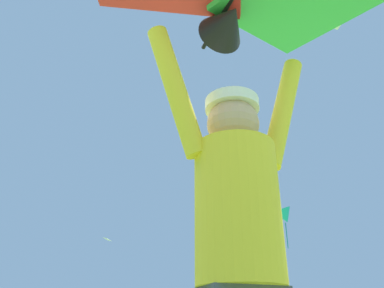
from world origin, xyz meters
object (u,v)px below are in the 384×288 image
(distant_kite_white_high_right, at_px, (333,21))
(distant_kite_black_far_center, at_px, (210,280))
(distant_kite_teal_mid_left, at_px, (285,216))
(kite_flyer_person, at_px, (240,254))
(distant_kite_white_high_left, at_px, (107,239))

(distant_kite_white_high_right, xyz_separation_m, distant_kite_black_far_center, (-2.54, 20.68, -8.70))
(distant_kite_black_far_center, relative_size, distant_kite_teal_mid_left, 0.47)
(kite_flyer_person, distance_m, distant_kite_white_high_left, 27.76)
(distant_kite_black_far_center, bearing_deg, distant_kite_teal_mid_left, -78.88)
(distant_kite_white_high_right, bearing_deg, kite_flyer_person, -124.25)
(distant_kite_white_high_right, xyz_separation_m, distant_kite_white_high_left, (-10.64, 16.00, -6.54))
(kite_flyer_person, relative_size, distant_kite_black_far_center, 1.72)
(kite_flyer_person, relative_size, distant_kite_white_high_left, 3.45)
(distant_kite_teal_mid_left, bearing_deg, distant_kite_white_high_right, -89.14)
(kite_flyer_person, relative_size, distant_kite_teal_mid_left, 0.80)
(kite_flyer_person, distance_m, distant_kite_black_far_center, 32.24)
(kite_flyer_person, xyz_separation_m, distant_kite_teal_mid_left, (7.34, 19.39, 5.70))
(kite_flyer_person, height_order, distant_kite_teal_mid_left, distant_kite_teal_mid_left)
(kite_flyer_person, xyz_separation_m, distant_kite_white_high_left, (-3.17, 26.97, 5.79))
(distant_kite_teal_mid_left, bearing_deg, distant_kite_black_far_center, 101.12)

